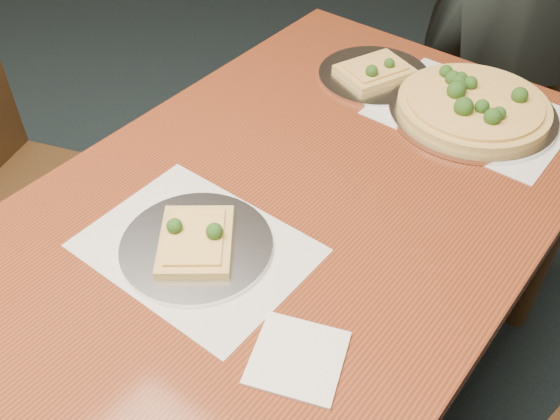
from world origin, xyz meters
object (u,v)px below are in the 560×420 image
Objects in this scene: slice_plate_near at (196,243)px; slice_plate_far at (375,73)px; chair_left at (7,179)px; dining_table at (280,242)px; pizza_pan at (473,106)px; chair_far at (500,70)px.

slice_plate_far is at bearing 94.67° from slice_plate_near.
chair_left is at bearing -134.55° from slice_plate_far.
dining_table is 1.65× the size of chair_left.
slice_plate_far is at bearing -179.89° from pizza_pan.
chair_left is 1.19m from pizza_pan.
chair_far is at bearing -50.82° from chair_left.
chair_left reaches higher than slice_plate_near.
pizza_pan reaches higher than slice_plate_near.
slice_plate_far is at bearing 102.20° from dining_table.
slice_plate_near reaches higher than dining_table.
slice_plate_near reaches higher than slice_plate_far.
slice_plate_near is at bearing -111.07° from chair_left.
slice_plate_near is at bearing -108.10° from dining_table.
slice_plate_near is at bearing -106.30° from pizza_pan.
pizza_pan is (0.15, -0.63, 0.26)m from chair_far.
dining_table is 1.17m from chair_far.
chair_far and chair_left have the same top height.
chair_far is 3.25× the size of slice_plate_near.
pizza_pan is at bearing -92.06° from chair_far.
slice_plate_near is (-0.21, -0.70, -0.01)m from pizza_pan.
chair_left is 1.00m from slice_plate_far.
pizza_pan is at bearing -73.62° from chair_left.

